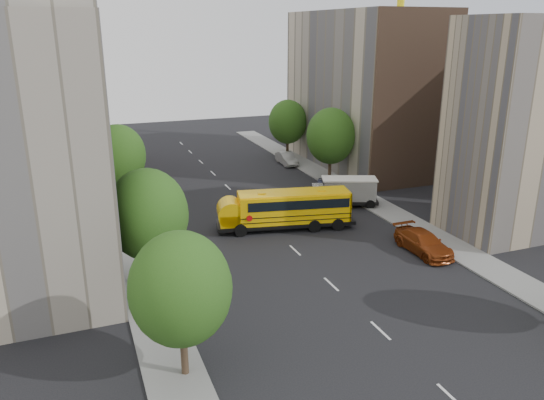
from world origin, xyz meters
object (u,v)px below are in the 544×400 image
parked_car_2 (130,169)px  street_tree_2 (119,155)px  safari_truck (344,191)px  parked_car_0 (187,273)px  school_bus (284,208)px  parked_car_3 (423,243)px  street_tree_0 (180,289)px  parked_car_1 (159,221)px  street_tree_1 (148,215)px  parked_car_4 (334,186)px  parked_car_5 (287,159)px  street_tree_5 (288,122)px  street_tree_4 (331,136)px

parked_car_2 → street_tree_2: bearing=76.6°
parked_car_2 → safari_truck: bearing=131.2°
parked_car_0 → safari_truck: bearing=-154.0°
street_tree_2 → school_bus: street_tree_2 is taller
parked_car_0 → parked_car_3: parked_car_3 is taller
parked_car_0 → parked_car_3: size_ratio=0.81×
street_tree_0 → parked_car_3: bearing=22.5°
street_tree_0 → parked_car_0: 10.55m
street_tree_0 → parked_car_1: street_tree_0 is taller
school_bus → parked_car_0: school_bus is taller
parked_car_3 → street_tree_1: bearing=174.4°
school_bus → parked_car_3: school_bus is taller
parked_car_1 → parked_car_4: (18.40, 3.81, 0.06)m
parked_car_5 → parked_car_2: bearing=177.7°
parked_car_3 → parked_car_5: (0.80, 28.60, -0.05)m
street_tree_5 → parked_car_5: (-1.40, -3.19, -3.96)m
parked_car_4 → parked_car_5: (0.00, 12.71, -0.02)m
safari_truck → parked_car_1: bearing=-159.2°
street_tree_4 → parked_car_2: street_tree_4 is taller
street_tree_0 → school_bus: 20.71m
street_tree_2 → parked_car_1: street_tree_2 is taller
street_tree_2 → school_bus: bearing=-43.4°
parked_car_1 → street_tree_2: bearing=-72.3°
safari_truck → parked_car_5: bearing=107.8°
street_tree_0 → street_tree_5: (22.00, 40.00, 0.06)m
parked_car_2 → parked_car_4: (18.68, -14.22, -0.03)m
street_tree_1 → parked_car_5: street_tree_1 is taller
school_bus → parked_car_4: 11.44m
parked_car_0 → parked_car_5: (18.40, 27.26, -0.01)m
street_tree_1 → street_tree_2: bearing=90.0°
street_tree_0 → parked_car_0: street_tree_0 is taller
street_tree_5 → parked_car_3: size_ratio=1.36×
parked_car_4 → parked_car_5: size_ratio=0.99×
street_tree_0 → parked_car_2: street_tree_0 is taller
parked_car_5 → safari_truck: bearing=-91.3°
parked_car_1 → parked_car_4: 18.79m
street_tree_0 → street_tree_1: size_ratio=0.94×
street_tree_0 → parked_car_4: bearing=49.5°
parked_car_4 → street_tree_2: bearing=164.2°
parked_car_3 → parked_car_4: parked_car_3 is taller
school_bus → safari_truck: size_ratio=1.77×
street_tree_0 → safari_truck: (19.54, 20.12, -3.21)m
street_tree_1 → safari_truck: street_tree_1 is taller
street_tree_0 → parked_car_5: (20.60, 36.81, -3.89)m
street_tree_4 → street_tree_5: 12.01m
school_bus → parked_car_0: bearing=-132.5°
street_tree_0 → school_bus: street_tree_0 is taller
street_tree_2 → safari_truck: (19.54, -7.88, -3.40)m
street_tree_5 → school_bus: 25.57m
street_tree_4 → safari_truck: street_tree_4 is taller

